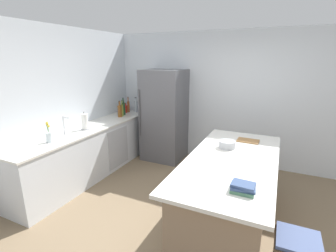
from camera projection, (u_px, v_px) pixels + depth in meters
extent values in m
plane|color=#7A664C|center=(187.00, 222.00, 3.20)|extent=(7.20, 7.20, 0.00)
cube|color=silver|center=(229.00, 99.00, 4.81)|extent=(6.00, 0.10, 2.60)
cube|color=silver|center=(44.00, 109.00, 3.84)|extent=(0.10, 6.00, 2.60)
cube|color=silver|center=(91.00, 152.00, 4.42)|extent=(0.63, 3.07, 0.87)
cube|color=silver|center=(89.00, 128.00, 4.30)|extent=(0.66, 3.10, 0.03)
cube|color=#B2B5BA|center=(118.00, 147.00, 4.63)|extent=(0.01, 0.60, 0.73)
cube|color=#8E755B|center=(229.00, 193.00, 3.08)|extent=(0.87, 2.08, 0.86)
cube|color=silver|center=(232.00, 160.00, 2.95)|extent=(1.03, 2.28, 0.04)
cube|color=#56565B|center=(164.00, 115.00, 5.04)|extent=(0.81, 0.73, 1.87)
cylinder|color=#4C4C51|center=(139.00, 113.00, 4.82)|extent=(0.02, 0.02, 0.93)
cube|color=#473828|center=(298.00, 243.00, 1.99)|extent=(0.36, 0.36, 0.04)
cube|color=#47567F|center=(299.00, 240.00, 1.98)|extent=(0.34, 0.34, 0.03)
cylinder|color=silver|center=(65.00, 134.00, 3.89)|extent=(0.05, 0.05, 0.02)
cylinder|color=silver|center=(64.00, 125.00, 3.85)|extent=(0.02, 0.02, 0.28)
cylinder|color=silver|center=(66.00, 118.00, 3.79)|extent=(0.14, 0.02, 0.02)
cylinder|color=silver|center=(49.00, 137.00, 3.50)|extent=(0.09, 0.09, 0.15)
cylinder|color=#4C7F3D|center=(48.00, 131.00, 3.48)|extent=(0.01, 0.03, 0.21)
sphere|color=yellow|center=(47.00, 124.00, 3.46)|extent=(0.04, 0.04, 0.04)
cylinder|color=#4C7F3D|center=(48.00, 131.00, 3.47)|extent=(0.01, 0.02, 0.23)
sphere|color=yellow|center=(47.00, 123.00, 3.44)|extent=(0.04, 0.04, 0.04)
cylinder|color=#4C7F3D|center=(49.00, 132.00, 3.48)|extent=(0.01, 0.04, 0.18)
sphere|color=yellow|center=(48.00, 126.00, 3.45)|extent=(0.04, 0.04, 0.04)
cylinder|color=gray|center=(85.00, 129.00, 4.15)|extent=(0.14, 0.14, 0.01)
cylinder|color=white|center=(85.00, 121.00, 4.12)|extent=(0.11, 0.11, 0.26)
cylinder|color=gray|center=(84.00, 113.00, 4.08)|extent=(0.02, 0.02, 0.04)
cylinder|color=silver|center=(136.00, 107.00, 5.48)|extent=(0.08, 0.08, 0.24)
cylinder|color=silver|center=(136.00, 100.00, 5.44)|extent=(0.04, 0.04, 0.08)
cylinder|color=black|center=(136.00, 98.00, 5.43)|extent=(0.04, 0.04, 0.01)
cylinder|color=#994C23|center=(128.00, 107.00, 5.47)|extent=(0.06, 0.06, 0.24)
cylinder|color=#994C23|center=(128.00, 100.00, 5.42)|extent=(0.02, 0.02, 0.09)
cylinder|color=black|center=(128.00, 97.00, 5.41)|extent=(0.02, 0.02, 0.01)
cylinder|color=red|center=(126.00, 109.00, 5.40)|extent=(0.05, 0.05, 0.17)
cylinder|color=red|center=(126.00, 104.00, 5.37)|extent=(0.02, 0.02, 0.04)
cylinder|color=black|center=(126.00, 103.00, 5.36)|extent=(0.03, 0.03, 0.01)
cylinder|color=#8CB79E|center=(124.00, 109.00, 5.29)|extent=(0.07, 0.07, 0.22)
cylinder|color=#8CB79E|center=(123.00, 103.00, 5.25)|extent=(0.03, 0.03, 0.06)
cylinder|color=black|center=(123.00, 101.00, 5.24)|extent=(0.03, 0.03, 0.01)
cylinder|color=#19381E|center=(123.00, 109.00, 5.18)|extent=(0.07, 0.07, 0.27)
cylinder|color=#19381E|center=(123.00, 101.00, 5.14)|extent=(0.03, 0.03, 0.09)
cylinder|color=black|center=(123.00, 98.00, 5.12)|extent=(0.03, 0.03, 0.01)
cylinder|color=olive|center=(122.00, 110.00, 5.08)|extent=(0.05, 0.05, 0.24)
cylinder|color=olive|center=(122.00, 103.00, 5.04)|extent=(0.02, 0.02, 0.09)
cylinder|color=black|center=(122.00, 100.00, 5.02)|extent=(0.02, 0.02, 0.01)
cylinder|color=brown|center=(120.00, 111.00, 5.01)|extent=(0.09, 0.09, 0.24)
cylinder|color=brown|center=(119.00, 104.00, 4.96)|extent=(0.03, 0.03, 0.09)
cylinder|color=black|center=(119.00, 101.00, 4.95)|extent=(0.04, 0.04, 0.01)
cube|color=#4C7F60|center=(243.00, 190.00, 2.22)|extent=(0.21, 0.19, 0.03)
cube|color=#334770|center=(243.00, 187.00, 2.21)|extent=(0.23, 0.18, 0.02)
cube|color=#334770|center=(243.00, 185.00, 2.20)|extent=(0.22, 0.17, 0.03)
cylinder|color=#B2B5BA|center=(227.00, 144.00, 3.29)|extent=(0.22, 0.22, 0.10)
cube|color=#9E7042|center=(248.00, 141.00, 3.56)|extent=(0.31, 0.21, 0.02)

